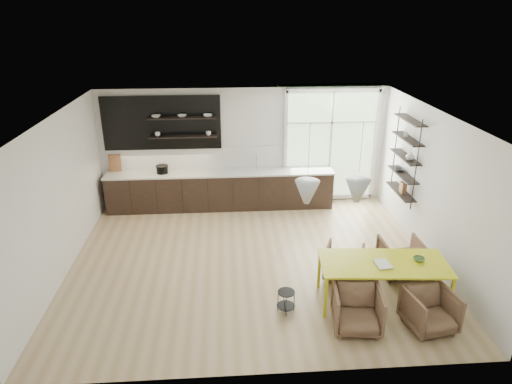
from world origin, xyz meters
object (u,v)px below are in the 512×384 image
object	(u,v)px
armchair_back_right	(401,257)
armchair_front_left	(357,309)
dining_table	(384,265)
wire_stool	(286,299)
armchair_front_right	(430,310)
armchair_back_left	(344,262)

from	to	relation	value
armchair_back_right	armchair_front_left	size ratio (longest dim) A/B	1.01
dining_table	armchair_back_right	size ratio (longest dim) A/B	2.86
armchair_back_right	wire_stool	bearing A→B (deg)	23.52
armchair_front_left	armchair_front_right	world-z (taller)	armchair_front_left
dining_table	wire_stool	world-z (taller)	dining_table
armchair_front_right	wire_stool	size ratio (longest dim) A/B	1.88
dining_table	armchair_front_left	size ratio (longest dim) A/B	2.89
dining_table	armchair_back_left	world-z (taller)	dining_table
armchair_back_left	armchair_front_right	xyz separation A→B (m)	(0.97, -1.52, 0.01)
armchair_front_right	wire_stool	world-z (taller)	armchair_front_right
dining_table	armchair_back_right	world-z (taller)	dining_table
armchair_back_right	wire_stool	xyz separation A→B (m)	(-2.28, -1.01, -0.10)
armchair_back_left	armchair_front_left	xyz separation A→B (m)	(-0.16, -1.44, 0.03)
armchair_back_right	wire_stool	distance (m)	2.50
armchair_back_left	armchair_back_right	bearing A→B (deg)	-155.36
armchair_front_left	armchair_front_right	bearing A→B (deg)	3.17
armchair_front_right	wire_stool	distance (m)	2.24
armchair_back_right	armchair_front_right	world-z (taller)	armchair_back_right
armchair_front_left	wire_stool	size ratio (longest dim) A/B	1.96
dining_table	armchair_back_right	bearing A→B (deg)	57.23
armchair_back_left	armchair_front_right	distance (m)	1.80
dining_table	armchair_back_right	distance (m)	1.13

